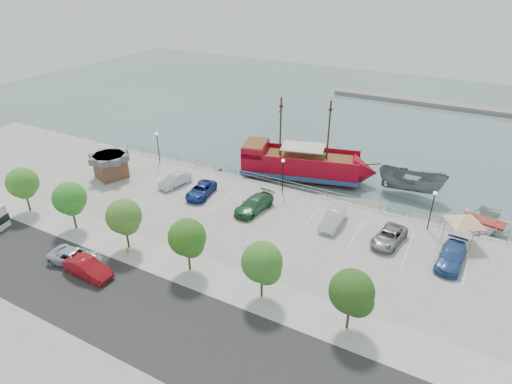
% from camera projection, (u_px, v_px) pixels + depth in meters
% --- Properties ---
extents(ground, '(160.00, 160.00, 0.00)m').
position_uv_depth(ground, '(255.00, 227.00, 44.77)').
color(ground, '#486563').
extents(land_slab, '(100.00, 58.00, 1.20)m').
position_uv_depth(land_slab, '(104.00, 374.00, 28.29)').
color(land_slab, gray).
rests_on(land_slab, ground).
extents(street, '(100.00, 8.00, 0.04)m').
position_uv_depth(street, '(153.00, 318.00, 31.88)').
color(street, black).
rests_on(street, land_slab).
extents(sidewalk, '(100.00, 4.00, 0.05)m').
position_uv_depth(sidewalk, '(200.00, 273.00, 36.53)').
color(sidewalk, '#A5A5A2').
rests_on(sidewalk, land_slab).
extents(seawall_railing, '(50.00, 0.06, 1.00)m').
position_uv_depth(seawall_railing, '(287.00, 185.00, 50.10)').
color(seawall_railing, slate).
rests_on(seawall_railing, land_slab).
extents(far_shore, '(40.00, 3.00, 0.80)m').
position_uv_depth(far_shore, '(435.00, 104.00, 83.06)').
color(far_shore, gray).
rests_on(far_shore, ground).
extents(pirate_ship, '(17.47, 8.67, 10.81)m').
position_uv_depth(pirate_ship, '(310.00, 166.00, 54.07)').
color(pirate_ship, '#9B0518').
rests_on(pirate_ship, ground).
extents(patrol_boat, '(7.84, 3.05, 3.02)m').
position_uv_depth(patrol_boat, '(411.00, 183.00, 50.42)').
color(patrol_boat, slate).
rests_on(patrol_boat, ground).
extents(speedboat, '(5.81, 7.36, 1.38)m').
position_uv_depth(speedboat, '(483.00, 224.00, 44.04)').
color(speedboat, silver).
rests_on(speedboat, ground).
extents(dock_west, '(7.74, 2.47, 0.44)m').
position_uv_depth(dock_west, '(194.00, 166.00, 57.88)').
color(dock_west, gray).
rests_on(dock_west, ground).
extents(dock_mid, '(8.08, 3.94, 0.44)m').
position_uv_depth(dock_mid, '(351.00, 204.00, 48.68)').
color(dock_mid, gray).
rests_on(dock_mid, ground).
extents(dock_east, '(7.16, 2.26, 0.41)m').
position_uv_depth(dock_east, '(440.00, 226.00, 44.67)').
color(dock_east, gray).
rests_on(dock_east, ground).
extents(shed, '(4.67, 4.67, 2.98)m').
position_uv_depth(shed, '(110.00, 165.00, 52.40)').
color(shed, brown).
rests_on(shed, land_slab).
extents(canopy_tent, '(5.00, 5.00, 3.43)m').
position_uv_depth(canopy_tent, '(467.00, 215.00, 39.33)').
color(canopy_tent, slate).
rests_on(canopy_tent, land_slab).
extents(street_van, '(5.12, 2.92, 1.34)m').
position_uv_depth(street_van, '(75.00, 257.00, 37.45)').
color(street_van, silver).
rests_on(street_van, street).
extents(street_sedan, '(4.64, 1.75, 1.51)m').
position_uv_depth(street_sedan, '(88.00, 268.00, 35.98)').
color(street_sedan, maroon).
rests_on(street_sedan, street).
extents(fire_hydrant, '(0.24, 0.24, 0.69)m').
position_uv_depth(fire_hydrant, '(127.00, 250.00, 38.85)').
color(fire_hydrant, gold).
rests_on(fire_hydrant, sidewalk).
extents(lamp_post_left, '(0.36, 0.36, 4.28)m').
position_uv_depth(lamp_post_left, '(158.00, 142.00, 55.52)').
color(lamp_post_left, black).
rests_on(lamp_post_left, land_slab).
extents(lamp_post_mid, '(0.36, 0.36, 4.28)m').
position_uv_depth(lamp_post_mid, '(283.00, 170.00, 47.96)').
color(lamp_post_mid, black).
rests_on(lamp_post_mid, land_slab).
extents(lamp_post_right, '(0.36, 0.36, 4.28)m').
position_uv_depth(lamp_post_right, '(433.00, 204.00, 41.24)').
color(lamp_post_right, black).
rests_on(lamp_post_right, land_slab).
extents(tree_a, '(3.30, 3.20, 5.00)m').
position_uv_depth(tree_a, '(23.00, 184.00, 44.11)').
color(tree_a, '#473321').
rests_on(tree_a, sidewalk).
extents(tree_b, '(3.30, 3.20, 5.00)m').
position_uv_depth(tree_b, '(70.00, 200.00, 41.17)').
color(tree_b, '#473321').
rests_on(tree_b, sidewalk).
extents(tree_c, '(3.30, 3.20, 5.00)m').
position_uv_depth(tree_c, '(125.00, 218.00, 38.23)').
color(tree_c, '#473321').
rests_on(tree_c, sidewalk).
extents(tree_d, '(3.30, 3.20, 5.00)m').
position_uv_depth(tree_d, '(188.00, 239.00, 35.29)').
color(tree_d, '#473321').
rests_on(tree_d, sidewalk).
extents(tree_e, '(3.30, 3.20, 5.00)m').
position_uv_depth(tree_e, '(263.00, 264.00, 32.35)').
color(tree_e, '#473321').
rests_on(tree_e, sidewalk).
extents(tree_f, '(3.30, 3.20, 5.00)m').
position_uv_depth(tree_f, '(353.00, 294.00, 29.41)').
color(tree_f, '#473321').
rests_on(tree_f, sidewalk).
extents(parked_car_b, '(2.22, 4.50, 1.42)m').
position_uv_depth(parked_car_b, '(175.00, 180.00, 50.74)').
color(parked_car_b, silver).
rests_on(parked_car_b, land_slab).
extents(parked_car_c, '(2.97, 5.09, 1.33)m').
position_uv_depth(parked_car_c, '(201.00, 190.00, 48.53)').
color(parked_car_c, navy).
rests_on(parked_car_c, land_slab).
extents(parked_car_d, '(2.90, 5.52, 1.53)m').
position_uv_depth(parked_car_d, '(254.00, 204.00, 45.47)').
color(parked_car_d, '#2A5D37').
rests_on(parked_car_d, land_slab).
extents(parked_car_f, '(1.73, 4.69, 1.53)m').
position_uv_depth(parked_car_f, '(333.00, 218.00, 42.96)').
color(parked_car_f, silver).
rests_on(parked_car_f, land_slab).
extents(parked_car_g, '(2.99, 5.10, 1.33)m').
position_uv_depth(parked_car_g, '(389.00, 237.00, 40.27)').
color(parked_car_g, gray).
rests_on(parked_car_g, land_slab).
extents(parked_car_h, '(2.44, 5.25, 1.48)m').
position_uv_depth(parked_car_h, '(451.00, 257.00, 37.40)').
color(parked_car_h, '#305492').
rests_on(parked_car_h, land_slab).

